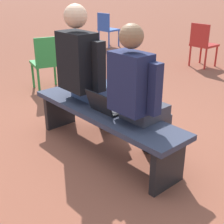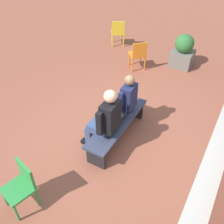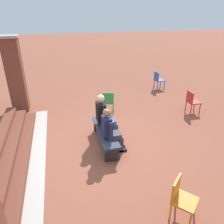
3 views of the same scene
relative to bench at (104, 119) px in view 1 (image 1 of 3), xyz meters
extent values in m
plane|color=brown|center=(0.12, 0.00, -0.35)|extent=(60.00, 60.00, 0.00)
cube|color=#33384C|center=(0.00, 0.00, 0.07)|extent=(1.80, 0.44, 0.05)
cube|color=black|center=(-0.80, 0.00, -0.15)|extent=(0.06, 0.37, 0.40)
cube|color=black|center=(0.80, 0.00, -0.15)|extent=(0.06, 0.37, 0.40)
cube|color=#383842|center=(-0.38, -0.16, 0.15)|extent=(0.31, 0.36, 0.13)
cube|color=#383842|center=(-0.46, -0.34, -0.13)|extent=(0.10, 0.11, 0.45)
cube|color=black|center=(-0.46, -0.39, -0.32)|extent=(0.10, 0.22, 0.06)
cube|color=#383842|center=(-0.30, -0.34, -0.13)|extent=(0.10, 0.11, 0.45)
cube|color=black|center=(-0.30, -0.39, -0.32)|extent=(0.10, 0.22, 0.06)
cube|color=#1E2347|center=(-0.38, 0.04, 0.46)|extent=(0.34, 0.22, 0.50)
cube|color=maroon|center=(-0.38, -0.07, 0.43)|extent=(0.04, 0.01, 0.30)
cube|color=#1E2347|center=(-0.60, -0.02, 0.45)|extent=(0.08, 0.09, 0.43)
cube|color=#1E2347|center=(-0.17, -0.02, 0.45)|extent=(0.08, 0.09, 0.43)
sphere|color=#8C6647|center=(-0.38, 0.04, 0.84)|extent=(0.20, 0.20, 0.20)
cube|color=#384C75|center=(0.35, -0.18, 0.16)|extent=(0.34, 0.40, 0.14)
cube|color=#384C75|center=(0.26, -0.38, -0.13)|extent=(0.11, 0.12, 0.45)
cube|color=black|center=(0.26, -0.44, -0.32)|extent=(0.11, 0.24, 0.07)
cube|color=#384C75|center=(0.44, -0.38, -0.13)|extent=(0.11, 0.12, 0.45)
cube|color=black|center=(0.44, -0.44, -0.32)|extent=(0.11, 0.24, 0.07)
cube|color=black|center=(0.35, 0.04, 0.51)|extent=(0.38, 0.24, 0.57)
cube|color=black|center=(0.11, -0.03, 0.49)|extent=(0.09, 0.10, 0.48)
cube|color=black|center=(0.59, -0.03, 0.49)|extent=(0.09, 0.10, 0.48)
sphere|color=#DBAD89|center=(0.35, 0.04, 0.93)|extent=(0.22, 0.22, 0.22)
cube|color=black|center=(-0.04, -0.04, 0.11)|extent=(0.32, 0.22, 0.02)
cube|color=#2D2D33|center=(-0.04, -0.05, 0.12)|extent=(0.29, 0.15, 0.00)
cube|color=black|center=(-0.04, 0.10, 0.21)|extent=(0.32, 0.07, 0.19)
cube|color=#33519E|center=(-0.04, 0.09, 0.21)|extent=(0.28, 0.06, 0.17)
cube|color=#2D56B7|center=(4.02, -3.57, 0.07)|extent=(0.45, 0.45, 0.04)
cube|color=#2D56B7|center=(4.01, -3.38, 0.29)|extent=(0.40, 0.07, 0.40)
cylinder|color=#2D56B7|center=(3.86, -3.76, -0.15)|extent=(0.04, 0.04, 0.40)
cylinder|color=#2D56B7|center=(4.21, -3.73, -0.15)|extent=(0.04, 0.04, 0.40)
cylinder|color=#2D56B7|center=(3.83, -3.40, -0.15)|extent=(0.04, 0.04, 0.40)
cylinder|color=#2D56B7|center=(4.19, -3.37, -0.15)|extent=(0.04, 0.04, 0.40)
cube|color=red|center=(1.26, -3.64, 0.07)|extent=(0.43, 0.43, 0.04)
cube|color=red|center=(1.27, -3.45, 0.29)|extent=(0.40, 0.05, 0.40)
cylinder|color=red|center=(1.08, -3.81, -0.15)|extent=(0.04, 0.04, 0.40)
cylinder|color=red|center=(1.44, -3.82, -0.15)|extent=(0.04, 0.04, 0.40)
cylinder|color=red|center=(1.09, -3.45, -0.15)|extent=(0.04, 0.04, 0.40)
cylinder|color=red|center=(1.45, -3.46, -0.15)|extent=(0.04, 0.04, 0.40)
cube|color=#2D893D|center=(2.06, -0.58, 0.07)|extent=(0.51, 0.51, 0.04)
cube|color=#2D893D|center=(1.88, -0.53, 0.29)|extent=(0.14, 0.40, 0.40)
cylinder|color=#2D893D|center=(2.19, -0.80, -0.15)|extent=(0.04, 0.04, 0.40)
cylinder|color=#2D893D|center=(2.28, -0.46, -0.15)|extent=(0.04, 0.04, 0.40)
cylinder|color=#2D893D|center=(1.84, -0.71, -0.15)|extent=(0.04, 0.04, 0.40)
cylinder|color=#2D893D|center=(1.94, -0.36, -0.15)|extent=(0.04, 0.04, 0.40)
camera|label=1|loc=(-2.11, 1.77, 1.24)|focal=50.00mm
camera|label=2|loc=(3.34, 1.77, 3.48)|focal=42.00mm
camera|label=3|loc=(-5.20, 1.11, 3.25)|focal=35.00mm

